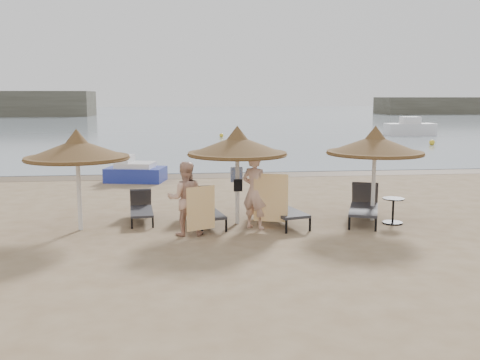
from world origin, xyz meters
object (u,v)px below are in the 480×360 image
object	(u,v)px
lounger_near_left	(203,208)
lounger_far_right	(364,205)
palapa_right	(375,145)
side_table	(393,212)
person_left	(185,193)
lounger_far_left	(141,207)
person_right	(255,185)
lounger_near_right	(278,206)
palapa_center	(237,146)
pedal_boat	(135,172)
palapa_left	(77,150)

from	to	relation	value
lounger_near_left	lounger_far_right	size ratio (longest dim) A/B	0.95
palapa_right	lounger_near_left	distance (m)	4.75
side_table	person_left	bearing A→B (deg)	-174.28
lounger_far_left	person_right	distance (m)	3.21
lounger_far_right	lounger_near_right	bearing A→B (deg)	-160.89
palapa_center	palapa_right	distance (m)	3.59
person_left	pedal_boat	distance (m)	8.47
lounger_near_right	pedal_boat	world-z (taller)	pedal_boat
lounger_near_right	side_table	distance (m)	2.95
pedal_boat	lounger_near_right	bearing A→B (deg)	-46.47
lounger_far_right	person_left	size ratio (longest dim) A/B	1.09
lounger_near_left	lounger_near_right	bearing A→B (deg)	-15.24
side_table	person_right	size ratio (longest dim) A/B	0.30
lounger_far_left	pedal_boat	distance (m)	6.62
palapa_right	lounger_far_right	distance (m)	1.59
lounger_near_left	pedal_boat	bearing A→B (deg)	95.96
lounger_near_left	palapa_right	bearing A→B (deg)	-14.26
palapa_right	side_table	distance (m)	1.77
palapa_center	lounger_near_right	distance (m)	1.91
lounger_near_right	person_right	distance (m)	1.15
palapa_right	person_left	xyz separation A→B (m)	(-4.93, -0.95, -0.98)
palapa_center	pedal_boat	xyz separation A→B (m)	(-3.14, 7.27, -1.63)
palapa_center	palapa_right	bearing A→B (deg)	-0.51
person_left	pedal_boat	size ratio (longest dim) A/B	0.84
lounger_near_right	lounger_far_right	xyz separation A→B (m)	(2.28, -0.08, -0.01)
person_right	lounger_far_right	bearing A→B (deg)	-131.22
person_left	lounger_far_right	bearing A→B (deg)	-169.56
palapa_left	lounger_far_left	xyz separation A→B (m)	(1.42, 0.91, -1.63)
person_right	pedal_boat	distance (m)	8.63
palapa_right	lounger_far_left	size ratio (longest dim) A/B	1.44
lounger_near_right	pedal_boat	xyz separation A→B (m)	(-4.22, 7.22, -0.05)
side_table	pedal_boat	world-z (taller)	pedal_boat
palapa_right	side_table	xyz separation A→B (m)	(0.39, -0.42, -1.68)
palapa_right	palapa_left	bearing A→B (deg)	-178.54
palapa_right	pedal_boat	distance (m)	10.07
lounger_near_left	lounger_far_left	bearing A→B (deg)	150.29
lounger_near_left	lounger_far_right	xyz separation A→B (m)	(4.24, -0.20, 0.02)
palapa_right	pedal_boat	xyz separation A→B (m)	(-6.74, 7.30, -1.61)
palapa_left	palapa_right	xyz separation A→B (m)	(7.49, 0.19, 0.01)
palapa_center	palapa_right	xyz separation A→B (m)	(3.59, -0.03, -0.02)
palapa_right	lounger_near_right	xyz separation A→B (m)	(-2.52, 0.08, -1.56)
lounger_near_left	person_left	xyz separation A→B (m)	(-0.46, -1.15, 0.61)
lounger_far_left	person_right	bearing A→B (deg)	-28.85
palapa_left	lounger_far_right	bearing A→B (deg)	1.51
pedal_boat	lounger_near_left	bearing A→B (deg)	-59.06
palapa_center	lounger_near_left	xyz separation A→B (m)	(-0.88, 0.17, -1.61)
palapa_left	lounger_far_right	distance (m)	7.42
lounger_far_left	lounger_near_left	world-z (taller)	lounger_near_left
lounger_near_left	person_right	distance (m)	1.61
palapa_right	lounger_near_right	bearing A→B (deg)	178.22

